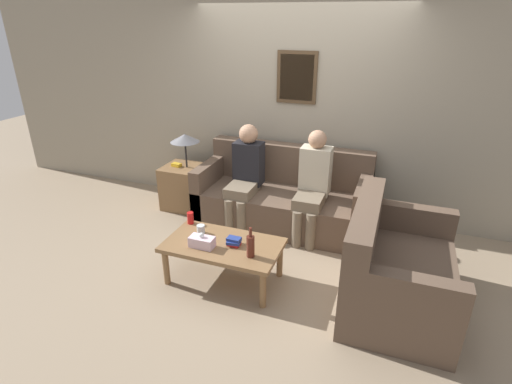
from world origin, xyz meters
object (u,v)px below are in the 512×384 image
at_px(wine_bottle, 251,246).
at_px(person_left, 245,172).
at_px(couch_main, 283,199).
at_px(person_right, 313,182).
at_px(drinking_glass, 201,229).
at_px(coffee_table, 223,248).
at_px(couch_side, 394,272).

distance_m(wine_bottle, person_left, 1.42).
bearing_deg(couch_main, person_right, -23.78).
bearing_deg(couch_main, wine_bottle, -84.63).
height_order(couch_main, person_right, person_right).
height_order(person_left, person_right, person_right).
distance_m(drinking_glass, person_right, 1.39).
distance_m(coffee_table, person_left, 1.24).
relative_size(couch_main, person_right, 1.66).
distance_m(couch_side, drinking_glass, 1.83).
xyz_separation_m(coffee_table, person_right, (0.58, 1.17, 0.30)).
distance_m(couch_main, person_left, 0.57).
height_order(couch_main, couch_side, same).
distance_m(couch_main, couch_side, 1.75).
height_order(wine_bottle, drinking_glass, wine_bottle).
xyz_separation_m(couch_side, coffee_table, (-1.54, -0.22, 0.04)).
bearing_deg(person_right, person_left, 179.41).
bearing_deg(drinking_glass, person_left, 87.82).
bearing_deg(couch_main, person_left, -159.11).
xyz_separation_m(drinking_glass, person_right, (0.86, 1.07, 0.21)).
xyz_separation_m(couch_main, person_left, (-0.43, -0.16, 0.35)).
height_order(coffee_table, drinking_glass, drinking_glass).
distance_m(couch_main, person_right, 0.55).
xyz_separation_m(person_left, person_right, (0.82, -0.01, -0.00)).
relative_size(couch_side, wine_bottle, 4.65).
xyz_separation_m(coffee_table, person_left, (-0.24, 1.18, 0.31)).
relative_size(coffee_table, person_left, 0.90).
bearing_deg(couch_side, wine_bottle, 105.48).
relative_size(couch_main, person_left, 1.67).
relative_size(couch_side, person_right, 1.09).
bearing_deg(person_right, drinking_glass, -128.67).
bearing_deg(couch_main, drinking_glass, -110.65).
xyz_separation_m(wine_bottle, drinking_glass, (-0.61, 0.21, -0.07)).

